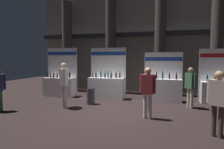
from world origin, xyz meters
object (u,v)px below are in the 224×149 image
object	(u,v)px
exhibitor_booth_2	(163,88)
visitor_3	(148,89)
visitor_0	(218,98)
visitor_1	(64,80)
exhibitor_booth_1	(107,86)
exhibitor_booth_3	(223,90)
exhibitor_booth_0	(60,84)
trash_bin	(91,96)
visitor_2	(190,84)

from	to	relation	value
exhibitor_booth_2	visitor_3	size ratio (longest dim) A/B	1.36
visitor_0	visitor_1	xyz separation A→B (m)	(-5.12, 1.69, 0.11)
exhibitor_booth_1	visitor_1	size ratio (longest dim) A/B	1.40
exhibitor_booth_3	visitor_3	xyz separation A→B (m)	(-3.00, -3.04, 0.39)
exhibitor_booth_1	exhibitor_booth_3	size ratio (longest dim) A/B	1.04
exhibitor_booth_0	exhibitor_booth_1	distance (m)	2.56
trash_bin	visitor_3	size ratio (longest dim) A/B	0.42
exhibitor_booth_2	exhibitor_booth_3	xyz separation A→B (m)	(2.55, 0.14, -0.01)
exhibitor_booth_2	visitor_2	xyz separation A→B (m)	(1.06, -1.05, 0.35)
exhibitor_booth_2	visitor_2	bearing A→B (deg)	-44.84
visitor_0	visitor_1	distance (m)	5.39
exhibitor_booth_1	exhibitor_booth_2	bearing A→B (deg)	0.67
visitor_1	visitor_3	bearing A→B (deg)	-112.42
visitor_0	visitor_2	size ratio (longest dim) A/B	1.02
exhibitor_booth_3	exhibitor_booth_0	bearing A→B (deg)	-178.41
trash_bin	visitor_0	xyz separation A→B (m)	(4.33, -2.53, 0.63)
exhibitor_booth_3	visitor_0	world-z (taller)	exhibitor_booth_3
exhibitor_booth_0	trash_bin	xyz separation A→B (m)	(2.27, -1.36, -0.26)
exhibitor_booth_3	visitor_3	size ratio (longest dim) A/B	1.45
exhibitor_booth_2	visitor_3	world-z (taller)	exhibitor_booth_2
trash_bin	visitor_1	size ratio (longest dim) A/B	0.39
exhibitor_booth_0	visitor_2	bearing A→B (deg)	-8.76
exhibitor_booth_1	visitor_3	bearing A→B (deg)	-51.93
exhibitor_booth_3	visitor_3	world-z (taller)	exhibitor_booth_3
exhibitor_booth_0	exhibitor_booth_3	distance (m)	7.81
trash_bin	visitor_0	bearing A→B (deg)	-30.34
visitor_1	visitor_3	distance (m)	3.39
exhibitor_booth_1	visitor_3	distance (m)	3.66
exhibitor_booth_3	visitor_2	bearing A→B (deg)	-141.37
exhibitor_booth_0	visitor_1	xyz separation A→B (m)	(1.48, -2.21, 0.48)
exhibitor_booth_2	trash_bin	world-z (taller)	exhibitor_booth_2
exhibitor_booth_3	visitor_2	xyz separation A→B (m)	(-1.49, -1.19, 0.36)
exhibitor_booth_1	visitor_3	world-z (taller)	exhibitor_booth_1
visitor_1	exhibitor_booth_0	bearing A→B (deg)	21.74
exhibitor_booth_3	visitor_1	world-z (taller)	exhibitor_booth_3
exhibitor_booth_3	visitor_1	bearing A→B (deg)	-159.01
exhibitor_booth_1	exhibitor_booth_3	xyz separation A→B (m)	(5.25, 0.17, -0.04)
exhibitor_booth_1	visitor_0	world-z (taller)	exhibitor_booth_1
visitor_3	visitor_1	bearing A→B (deg)	-3.31
trash_bin	exhibitor_booth_2	bearing A→B (deg)	25.67
exhibitor_booth_0	exhibitor_booth_2	distance (m)	5.26
trash_bin	visitor_2	xyz separation A→B (m)	(4.05, 0.39, 0.61)
visitor_3	exhibitor_booth_1	bearing A→B (deg)	-44.85
visitor_2	visitor_1	bearing A→B (deg)	-109.24
trash_bin	visitor_1	distance (m)	1.38
visitor_0	visitor_3	world-z (taller)	visitor_3
exhibitor_booth_2	visitor_3	distance (m)	2.96
trash_bin	visitor_3	bearing A→B (deg)	-29.87
exhibitor_booth_0	exhibitor_booth_2	bearing A→B (deg)	0.83
exhibitor_booth_2	visitor_0	world-z (taller)	exhibitor_booth_2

